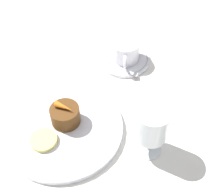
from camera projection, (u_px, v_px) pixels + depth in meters
name	position (u px, v px, depth m)	size (l,w,h in m)	color
ground_plane	(87.00, 125.00, 0.72)	(3.00, 3.00, 0.00)	white
dinner_plate	(63.00, 128.00, 0.70)	(0.27, 0.27, 0.01)	white
saucer	(124.00, 59.00, 0.86)	(0.14, 0.14, 0.01)	white
coffee_cup	(125.00, 50.00, 0.84)	(0.11, 0.08, 0.06)	white
spoon	(122.00, 69.00, 0.83)	(0.08, 0.11, 0.00)	silver
wine_glass	(151.00, 126.00, 0.61)	(0.07, 0.07, 0.13)	silver
fork	(88.00, 75.00, 0.83)	(0.05, 0.17, 0.01)	silver
dessert_cake	(65.00, 116.00, 0.69)	(0.07, 0.07, 0.04)	#563314
carrot_garnish	(64.00, 107.00, 0.67)	(0.03, 0.04, 0.01)	orange
pineapple_slice	(44.00, 140.00, 0.67)	(0.06, 0.06, 0.01)	#EFE075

